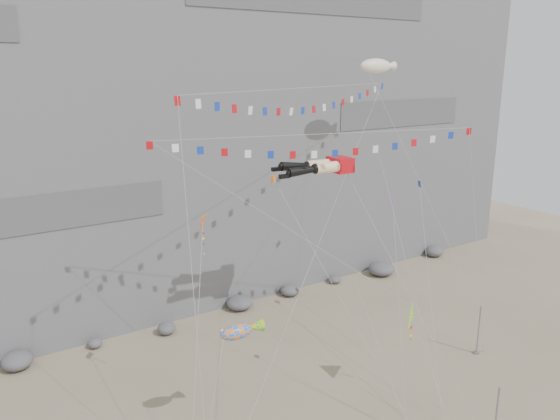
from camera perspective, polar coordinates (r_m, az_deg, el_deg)
name	(u,v)px	position (r m, az deg, el deg)	size (l,w,h in m)	color
ground	(354,392)	(42.44, 7.70, -18.29)	(120.00, 120.00, 0.00)	gray
cliff	(168,49)	(63.19, -11.64, 16.19)	(80.00, 28.00, 50.00)	slate
talus_boulders	(240,303)	(54.43, -4.25, -9.68)	(60.00, 3.00, 1.20)	#58585C
anchor_pole_center	(496,418)	(38.31, 21.64, -19.53)	(0.12, 0.12, 4.22)	gray
anchor_pole_right	(479,330)	(48.64, 20.04, -11.70)	(0.12, 0.12, 4.25)	gray
legs_kite	(321,167)	(42.40, 4.32, 4.53)	(6.63, 16.93, 21.98)	red
flag_banner_upper	(309,88)	(42.31, 3.01, 12.61)	(28.23, 18.10, 28.86)	red
flag_banner_lower	(326,134)	(40.13, 4.78, 7.89)	(24.42, 9.74, 22.91)	red
harlequin_kite	(203,223)	(34.42, -8.08, -1.32)	(6.39, 9.34, 16.87)	red
fish_windsock	(236,332)	(33.52, -4.58, -12.62)	(6.09, 3.64, 9.22)	orange
delta_kite	(413,316)	(39.52, 13.68, -10.73)	(2.58, 6.51, 8.61)	#E3AC0B
blimp_windsock	(376,67)	(53.05, 9.98, 14.53)	(4.39, 15.58, 27.41)	#F5E5CA
small_kite_a	(275,183)	(40.93, -0.47, 2.89)	(2.81, 14.38, 20.34)	orange
small_kite_b	(393,204)	(46.39, 11.71, 0.64)	(8.22, 10.39, 17.27)	purple
small_kite_c	(355,281)	(38.38, 7.86, -7.34)	(1.00, 6.87, 10.84)	green
small_kite_d	(379,153)	(48.00, 10.28, 5.92)	(7.10, 15.16, 22.75)	#FDFC15
small_kite_e	(420,187)	(47.58, 14.39, 2.36)	(7.92, 10.44, 18.11)	#1230A1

